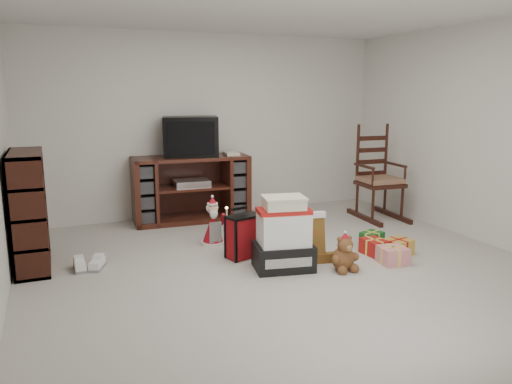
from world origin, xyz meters
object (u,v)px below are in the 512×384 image
gift_pile (283,238)px  teddy_bear (344,255)px  santa_figurine (295,230)px  red_suitcase (244,236)px  gift_cluster (382,244)px  mrs_claus_figurine (213,226)px  sneaker_pair (89,265)px  tv_stand (191,189)px  rocking_chair (377,185)px  bookshelf (29,212)px  crt_television (191,136)px

gift_pile → teddy_bear: (0.52, -0.27, -0.16)m
teddy_bear → santa_figurine: santa_figurine is taller
red_suitcase → gift_cluster: 1.49m
mrs_claus_figurine → sneaker_pair: size_ratio=1.75×
red_suitcase → mrs_claus_figurine: bearing=89.6°
tv_stand → red_suitcase: (0.10, -1.71, -0.21)m
gift_cluster → mrs_claus_figurine: bearing=146.8°
teddy_bear → santa_figurine: size_ratio=0.61×
red_suitcase → gift_pile: bearing=-78.9°
tv_stand → santa_figurine: bearing=-63.8°
rocking_chair → sneaker_pair: 3.93m
gift_cluster → santa_figurine: bearing=147.4°
bookshelf → sneaker_pair: (0.50, -0.32, -0.51)m
red_suitcase → sneaker_pair: size_ratio=1.67×
gift_pile → tv_stand: bearing=109.7°
santa_figurine → crt_television: (-0.70, 1.70, 0.92)m
bookshelf → crt_television: (1.97, 1.17, 0.58)m
mrs_claus_figurine → rocking_chair: bearing=7.5°
tv_stand → rocking_chair: size_ratio=1.17×
gift_cluster → gift_pile: bearing=179.8°
tv_stand → santa_figurine: 1.83m
mrs_claus_figurine → santa_figurine: bearing=-33.9°
bookshelf → rocking_chair: rocking_chair is taller
bookshelf → santa_figurine: bearing=-11.2°
red_suitcase → mrs_claus_figurine: (-0.16, 0.57, -0.02)m
rocking_chair → crt_television: (-2.38, 0.85, 0.68)m
bookshelf → rocking_chair: 4.37m
rocking_chair → santa_figurine: 1.90m
gift_pile → sneaker_pair: 1.94m
mrs_claus_figurine → gift_pile: bearing=-68.8°
bookshelf → crt_television: size_ratio=1.42×
mrs_claus_figurine → crt_television: bearing=85.9°
rocking_chair → sneaker_pair: (-3.85, -0.65, -0.41)m
sneaker_pair → gift_cluster: size_ratio=0.42×
santa_figurine → sneaker_pair: santa_figurine is taller
tv_stand → teddy_bear: tv_stand is taller
mrs_claus_figurine → bookshelf: bearing=179.9°
sneaker_pair → crt_television: 2.36m
gift_pile → crt_television: 2.37m
rocking_chair → teddy_bear: size_ratio=3.87×
teddy_bear → mrs_claus_figurine: (-0.92, 1.30, 0.06)m
rocking_chair → gift_pile: (-2.07, -1.35, -0.14)m
mrs_claus_figurine → sneaker_pair: (-1.39, -0.32, -0.17)m
red_suitcase → bookshelf: bearing=148.0°
red_suitcase → gift_cluster: (1.41, -0.46, -0.12)m
bookshelf → sneaker_pair: 0.78m
bookshelf → teddy_bear: bearing=-24.9°
rocking_chair → gift_pile: size_ratio=1.87×
mrs_claus_figurine → gift_cluster: 1.89m
gift_pile → santa_figurine: size_ratio=1.26×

